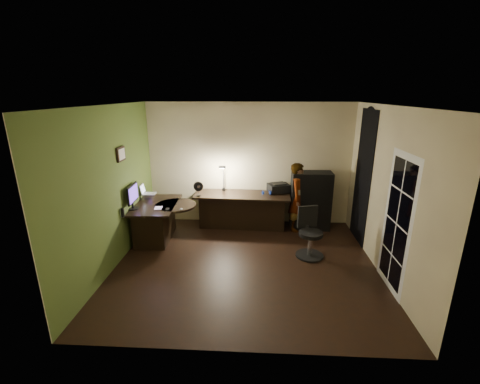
# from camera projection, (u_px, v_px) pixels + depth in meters

# --- Properties ---
(floor) EXTENTS (4.50, 4.00, 0.01)m
(floor) POSITION_uv_depth(u_px,v_px,m) (245.00, 264.00, 5.64)
(floor) COLOR black
(floor) RESTS_ON ground
(ceiling) EXTENTS (4.50, 4.00, 0.01)m
(ceiling) POSITION_uv_depth(u_px,v_px,m) (246.00, 105.00, 4.83)
(ceiling) COLOR silver
(ceiling) RESTS_ON floor
(wall_back) EXTENTS (4.50, 0.01, 2.70)m
(wall_back) POSITION_uv_depth(u_px,v_px,m) (249.00, 164.00, 7.15)
(wall_back) COLOR #C7B98F
(wall_back) RESTS_ON floor
(wall_front) EXTENTS (4.50, 0.01, 2.70)m
(wall_front) POSITION_uv_depth(u_px,v_px,m) (238.00, 247.00, 3.32)
(wall_front) COLOR #C7B98F
(wall_front) RESTS_ON floor
(wall_left) EXTENTS (0.01, 4.00, 2.70)m
(wall_left) POSITION_uv_depth(u_px,v_px,m) (111.00, 189.00, 5.35)
(wall_left) COLOR #C7B98F
(wall_left) RESTS_ON floor
(wall_right) EXTENTS (0.01, 4.00, 2.70)m
(wall_right) POSITION_uv_depth(u_px,v_px,m) (387.00, 193.00, 5.12)
(wall_right) COLOR #C7B98F
(wall_right) RESTS_ON floor
(green_wall_overlay) EXTENTS (0.00, 4.00, 2.70)m
(green_wall_overlay) POSITION_uv_depth(u_px,v_px,m) (112.00, 189.00, 5.35)
(green_wall_overlay) COLOR #485F24
(green_wall_overlay) RESTS_ON floor
(arched_doorway) EXTENTS (0.01, 0.90, 2.60)m
(arched_doorway) POSITION_uv_depth(u_px,v_px,m) (363.00, 178.00, 6.23)
(arched_doorway) COLOR black
(arched_doorway) RESTS_ON floor
(french_door) EXTENTS (0.02, 0.92, 2.10)m
(french_door) POSITION_uv_depth(u_px,v_px,m) (397.00, 224.00, 4.68)
(french_door) COLOR white
(french_door) RESTS_ON floor
(framed_picture) EXTENTS (0.04, 0.30, 0.25)m
(framed_picture) POSITION_uv_depth(u_px,v_px,m) (121.00, 154.00, 5.63)
(framed_picture) COLOR black
(framed_picture) RESTS_ON wall_left
(desk_left) EXTENTS (0.87, 1.34, 0.75)m
(desk_left) POSITION_uv_depth(u_px,v_px,m) (157.00, 222.00, 6.51)
(desk_left) COLOR black
(desk_left) RESTS_ON floor
(desk_right) EXTENTS (2.10, 0.83, 0.77)m
(desk_right) POSITION_uv_depth(u_px,v_px,m) (242.00, 211.00, 7.08)
(desk_right) COLOR black
(desk_right) RESTS_ON floor
(cabinet) EXTENTS (0.85, 0.43, 1.27)m
(cabinet) POSITION_uv_depth(u_px,v_px,m) (311.00, 201.00, 6.98)
(cabinet) COLOR black
(cabinet) RESTS_ON floor
(laptop_stand) EXTENTS (0.24, 0.20, 0.10)m
(laptop_stand) POSITION_uv_depth(u_px,v_px,m) (148.00, 196.00, 6.73)
(laptop_stand) COLOR silver
(laptop_stand) RESTS_ON desk_left
(laptop) EXTENTS (0.31, 0.30, 0.20)m
(laptop) POSITION_uv_depth(u_px,v_px,m) (149.00, 189.00, 6.69)
(laptop) COLOR silver
(laptop) RESTS_ON laptop_stand
(monitor) EXTENTS (0.13, 0.53, 0.34)m
(monitor) POSITION_uv_depth(u_px,v_px,m) (132.00, 200.00, 6.08)
(monitor) COLOR black
(monitor) RESTS_ON desk_left
(mouse) EXTENTS (0.08, 0.09, 0.03)m
(mouse) POSITION_uv_depth(u_px,v_px,m) (181.00, 209.00, 6.07)
(mouse) COLOR silver
(mouse) RESTS_ON desk_left
(phone) EXTENTS (0.09, 0.15, 0.01)m
(phone) POSITION_uv_depth(u_px,v_px,m) (167.00, 209.00, 6.11)
(phone) COLOR black
(phone) RESTS_ON desk_left
(pen) EXTENTS (0.02, 0.15, 0.01)m
(pen) POSITION_uv_depth(u_px,v_px,m) (177.00, 203.00, 6.45)
(pen) COLOR black
(pen) RESTS_ON desk_left
(speaker) EXTENTS (0.09, 0.09, 0.17)m
(speaker) POSITION_uv_depth(u_px,v_px,m) (123.00, 213.00, 5.70)
(speaker) COLOR black
(speaker) RESTS_ON desk_left
(notepad) EXTENTS (0.16, 0.21, 0.01)m
(notepad) POSITION_uv_depth(u_px,v_px,m) (158.00, 208.00, 6.16)
(notepad) COLOR silver
(notepad) RESTS_ON desk_left
(desk_fan) EXTENTS (0.23, 0.18, 0.31)m
(desk_fan) POSITION_uv_depth(u_px,v_px,m) (198.00, 189.00, 6.76)
(desk_fan) COLOR black
(desk_fan) RESTS_ON desk_right
(headphones) EXTENTS (0.21, 0.15, 0.09)m
(headphones) POSITION_uv_depth(u_px,v_px,m) (267.00, 192.00, 6.90)
(headphones) COLOR navy
(headphones) RESTS_ON desk_right
(printer) EXTENTS (0.52, 0.46, 0.20)m
(printer) POSITION_uv_depth(u_px,v_px,m) (279.00, 187.00, 7.06)
(printer) COLOR black
(printer) RESTS_ON desk_right
(desk_lamp) EXTENTS (0.18, 0.30, 0.64)m
(desk_lamp) POSITION_uv_depth(u_px,v_px,m) (224.00, 177.00, 7.08)
(desk_lamp) COLOR black
(desk_lamp) RESTS_ON desk_right
(office_chair) EXTENTS (0.61, 0.61, 0.91)m
(office_chair) POSITION_uv_depth(u_px,v_px,m) (311.00, 233.00, 5.78)
(office_chair) COLOR black
(office_chair) RESTS_ON floor
(person) EXTENTS (0.51, 0.62, 1.48)m
(person) POSITION_uv_depth(u_px,v_px,m) (298.00, 197.00, 6.86)
(person) COLOR #D8A88C
(person) RESTS_ON floor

